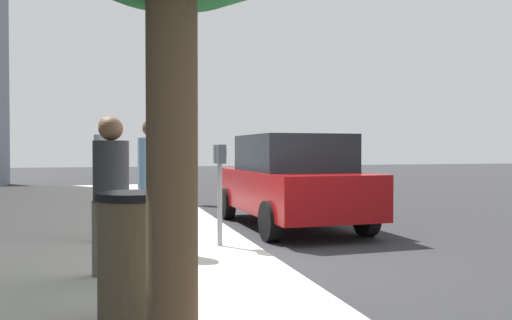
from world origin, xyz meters
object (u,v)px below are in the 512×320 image
Objects in this scene: pedestrian_at_meter at (153,173)px; trash_bin at (135,257)px; parking_meter at (220,173)px; parked_sedan_near at (290,181)px; parking_officer at (108,166)px; traffic_signal at (158,112)px; pedestrian_bystander at (111,184)px.

trash_bin is at bearing -94.36° from pedestrian_at_meter.
parked_sedan_near is at bearing -38.71° from parking_meter.
parked_sedan_near is (1.40, -3.36, -0.35)m from parking_officer.
traffic_signal reaches higher than parking_meter.
traffic_signal is (5.62, 2.02, 1.68)m from parked_sedan_near.
trash_bin is at bearing -45.42° from parking_officer.
parking_meter is 8.07m from traffic_signal.
trash_bin is at bearing -125.89° from pedestrian_bystander.
parking_officer is (2.40, 0.04, 0.11)m from pedestrian_bystander.
parking_officer reaches higher than pedestrian_at_meter.
pedestrian_at_meter is 0.39× the size of parked_sedan_near.
parking_officer reaches higher than parking_meter.
parking_meter is 0.84× the size of pedestrian_bystander.
parked_sedan_near is 4.41× the size of trash_bin.
parked_sedan_near is 6.14m from trash_bin.
parked_sedan_near is (2.53, -2.80, -0.29)m from pedestrian_at_meter.
trash_bin is at bearing 156.45° from parking_meter.
traffic_signal is (8.15, -0.77, 1.39)m from pedestrian_at_meter.
pedestrian_bystander is 1.55m from trash_bin.
parking_officer reaches higher than parked_sedan_near.
pedestrian_bystander is at bearing -47.60° from parking_officer.
trash_bin is (-5.27, 3.14, -0.24)m from parked_sedan_near.
pedestrian_at_meter is at bearing 132.11° from parked_sedan_near.
pedestrian_bystander is 0.38× the size of parked_sedan_near.
parking_officer is at bearing 112.65° from parked_sedan_near.
traffic_signal is at bearing 120.58° from parking_officer.
parking_officer is at bearing 58.59° from parking_meter.
parked_sedan_near is 1.24× the size of traffic_signal.
pedestrian_at_meter is at bearing 102.47° from parking_meter.
pedestrian_bystander reaches higher than trash_bin.
traffic_signal is at bearing -5.88° from trash_bin.
parking_officer is at bearing 3.21° from trash_bin.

